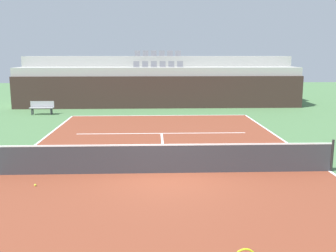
{
  "coord_description": "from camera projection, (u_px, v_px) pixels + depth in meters",
  "views": [
    {
      "loc": [
        -0.4,
        -12.18,
        3.86
      ],
      "look_at": [
        0.15,
        2.0,
        1.2
      ],
      "focal_mm": 41.51,
      "sensor_mm": 36.0,
      "label": 1
    }
  ],
  "objects": [
    {
      "name": "tennis_net",
      "position": [
        166.0,
        158.0,
        12.6
      ],
      "size": [
        11.08,
        0.08,
        1.07
      ],
      "color": "black",
      "rests_on": "court_surface"
    },
    {
      "name": "baseline_far",
      "position": [
        160.0,
        115.0,
        24.43
      ],
      "size": [
        11.0,
        0.1,
        0.0
      ],
      "primitive_type": "cube",
      "color": "white",
      "rests_on": "court_surface"
    },
    {
      "name": "seating_row_lower",
      "position": [
        158.0,
        65.0,
        28.58
      ],
      "size": [
        3.67,
        0.44,
        0.44
      ],
      "color": "slate",
      "rests_on": "stands_tier_lower"
    },
    {
      "name": "ground_plane",
      "position": [
        166.0,
        173.0,
        12.69
      ],
      "size": [
        80.0,
        80.0,
        0.0
      ],
      "primitive_type": "plane",
      "color": "#477042"
    },
    {
      "name": "service_line_far",
      "position": [
        162.0,
        133.0,
        18.98
      ],
      "size": [
        8.26,
        0.1,
        0.0
      ],
      "primitive_type": "cube",
      "color": "white",
      "rests_on": "court_surface"
    },
    {
      "name": "stands_tier_upper",
      "position": [
        158.0,
        79.0,
        31.06
      ],
      "size": [
        20.64,
        2.4,
        3.64
      ],
      "primitive_type": "cube",
      "color": "#9E9E99",
      "rests_on": "ground_plane"
    },
    {
      "name": "centre_service_line",
      "position": [
        163.0,
        149.0,
        15.83
      ],
      "size": [
        0.1,
        6.4,
        0.0
      ],
      "primitive_type": "cube",
      "color": "white",
      "rests_on": "court_surface"
    },
    {
      "name": "back_wall",
      "position": [
        159.0,
        92.0,
        27.51
      ],
      "size": [
        20.64,
        0.3,
        2.27
      ],
      "primitive_type": "cube",
      "color": "#33231E",
      "rests_on": "ground_plane"
    },
    {
      "name": "player_bench",
      "position": [
        42.0,
        107.0,
        24.81
      ],
      "size": [
        1.5,
        0.4,
        0.85
      ],
      "color": "#99999E",
      "rests_on": "ground_plane"
    },
    {
      "name": "tennis_ball_0",
      "position": [
        35.0,
        185.0,
        11.43
      ],
      "size": [
        0.07,
        0.07,
        0.07
      ],
      "primitive_type": "sphere",
      "color": "#CCE033",
      "rests_on": "court_surface"
    },
    {
      "name": "court_surface",
      "position": [
        166.0,
        173.0,
        12.69
      ],
      "size": [
        11.0,
        24.0,
        0.01
      ],
      "primitive_type": "cube",
      "color": "brown",
      "rests_on": "ground_plane"
    },
    {
      "name": "stands_tier_lower",
      "position": [
        158.0,
        87.0,
        28.78
      ],
      "size": [
        20.64,
        2.4,
        2.87
      ],
      "primitive_type": "cube",
      "color": "#9E9E99",
      "rests_on": "ground_plane"
    },
    {
      "name": "sideline_right",
      "position": [
        329.0,
        171.0,
        12.9
      ],
      "size": [
        0.1,
        24.0,
        0.0
      ],
      "primitive_type": "cube",
      "color": "white",
      "rests_on": "court_surface"
    },
    {
      "name": "seating_row_upper",
      "position": [
        158.0,
        55.0,
        30.8
      ],
      "size": [
        3.67,
        0.44,
        0.44
      ],
      "color": "slate",
      "rests_on": "stands_tier_upper"
    }
  ]
}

